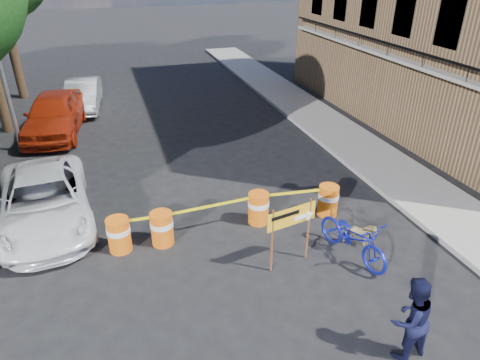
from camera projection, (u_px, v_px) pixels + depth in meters
ground at (256, 283)px, 9.66m from camera, size 120.00×120.00×0.00m
sidewalk_east at (357, 147)px, 16.34m from camera, size 2.40×40.00×0.15m
barrel_far_left at (119, 234)px, 10.53m from camera, size 0.58×0.58×0.90m
barrel_mid_left at (162, 228)px, 10.77m from camera, size 0.58×0.58×0.90m
barrel_mid_right at (258, 207)px, 11.64m from camera, size 0.58×0.58×0.90m
barrel_far_right at (328, 200)px, 12.00m from camera, size 0.58×0.58×0.90m
detour_sign at (297, 220)px, 9.75m from camera, size 1.27×0.37×1.66m
pedestrian at (410, 319)px, 7.56m from camera, size 0.90×0.74×1.73m
bicycle at (356, 219)px, 10.01m from camera, size 1.01×1.29×2.16m
dog at (359, 235)px, 10.75m from camera, size 0.86×0.64×0.66m
suv_white at (44, 201)px, 11.52m from camera, size 2.76×5.17×1.38m
sedan_red at (55, 114)px, 17.35m from camera, size 2.61×5.18×1.69m
sedan_silver at (83, 95)px, 20.29m from camera, size 1.80×4.27×1.37m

